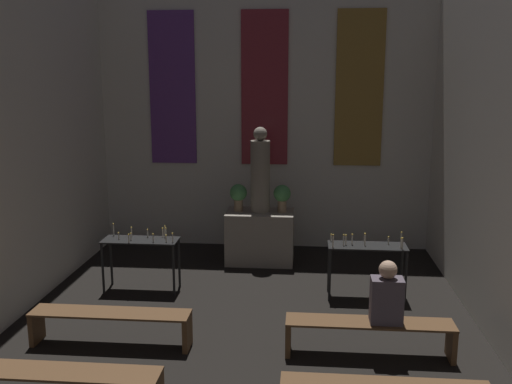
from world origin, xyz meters
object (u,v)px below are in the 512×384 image
at_px(altar, 260,237).
at_px(flower_vase_right, 282,195).
at_px(candle_rack_right, 367,253).
at_px(pew_third_left, 62,382).
at_px(pew_back_right, 369,331).
at_px(pew_back_left, 111,321).
at_px(statue, 260,173).
at_px(flower_vase_left, 238,195).
at_px(candle_rack_left, 141,247).
at_px(person_seated, 387,295).

distance_m(altar, flower_vase_right, 0.82).
bearing_deg(candle_rack_right, altar, 138.44).
distance_m(pew_third_left, pew_back_right, 3.33).
relative_size(altar, pew_third_left, 0.60).
distance_m(flower_vase_right, pew_back_left, 3.87).
distance_m(statue, pew_back_right, 3.81).
bearing_deg(pew_back_left, pew_third_left, -90.00).
height_order(pew_third_left, pew_back_left, same).
xyz_separation_m(candle_rack_right, pew_back_right, (-0.14, -1.79, -0.36)).
xyz_separation_m(flower_vase_left, candle_rack_left, (-1.28, -1.47, -0.51)).
distance_m(statue, flower_vase_left, 0.53).
bearing_deg(flower_vase_right, pew_back_left, -120.08).
bearing_deg(flower_vase_right, person_seated, -67.90).
height_order(flower_vase_left, pew_back_right, flower_vase_left).
distance_m(altar, pew_back_left, 3.60).
height_order(candle_rack_left, candle_rack_right, candle_rack_right).
bearing_deg(pew_back_left, pew_back_right, 0.00).
distance_m(flower_vase_left, pew_third_left, 4.86).
relative_size(flower_vase_right, pew_third_left, 0.25).
relative_size(altar, flower_vase_left, 2.45).
height_order(altar, candle_rack_right, candle_rack_right).
height_order(candle_rack_right, person_seated, person_seated).
relative_size(candle_rack_right, pew_third_left, 0.59).
bearing_deg(candle_rack_left, statue, 41.59).
relative_size(altar, pew_back_right, 0.60).
relative_size(statue, person_seated, 1.98).
xyz_separation_m(statue, candle_rack_left, (-1.66, -1.47, -0.89)).
bearing_deg(pew_back_left, flower_vase_left, 70.63).
relative_size(pew_third_left, pew_back_left, 1.00).
relative_size(candle_rack_left, person_seated, 1.54).
bearing_deg(candle_rack_left, flower_vase_left, 48.85).
xyz_separation_m(flower_vase_left, pew_third_left, (-1.15, -4.64, -0.87)).
relative_size(candle_rack_right, pew_back_right, 0.59).
relative_size(pew_back_left, person_seated, 2.62).
distance_m(altar, pew_back_right, 3.60).
bearing_deg(flower_vase_right, candle_rack_right, -48.80).
xyz_separation_m(flower_vase_right, pew_back_right, (1.15, -3.26, -0.87)).
bearing_deg(statue, candle_rack_right, -41.56).
xyz_separation_m(altar, pew_back_right, (1.52, -3.26, -0.14)).
distance_m(pew_back_left, person_seated, 3.24).
bearing_deg(person_seated, candle_rack_right, 91.13).
distance_m(statue, pew_back_left, 3.81).
bearing_deg(person_seated, candle_rack_left, 151.86).
xyz_separation_m(altar, statue, (0.00, 0.00, 1.11)).
height_order(candle_rack_right, pew_back_left, candle_rack_right).
relative_size(flower_vase_right, candle_rack_left, 0.42).
height_order(candle_rack_left, pew_third_left, candle_rack_left).
xyz_separation_m(statue, pew_back_right, (1.52, -3.26, -1.25)).
bearing_deg(flower_vase_left, statue, 0.00).
xyz_separation_m(pew_back_right, person_seated, (0.18, 0.00, 0.43)).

